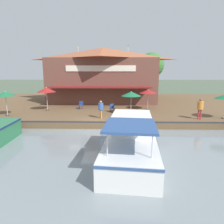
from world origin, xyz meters
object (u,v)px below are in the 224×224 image
Objects in this scene: patio_umbrella_mid_patio_right at (46,90)px; motorboat_distant_upstream at (131,140)px; mooring_post at (114,116)px; patio_umbrella_near_quay_edge at (5,94)px; tree_behind_restaurant at (107,66)px; patio_umbrella_by_entrance at (148,92)px; tree_downstream_bank at (151,66)px; person_near_entrance at (101,107)px; cafe_chair_far_corner_seat at (81,105)px; person_mid_patio at (200,106)px; patio_umbrella_back_row at (131,94)px; cafe_chair_back_row_seat at (112,108)px; waterfront_restaurant at (103,74)px.

motorboat_distant_upstream is (10.31, 8.23, -1.89)m from patio_umbrella_mid_patio_right.
patio_umbrella_mid_patio_right is 8.92m from mooring_post.
mooring_post is at bearing 55.46° from patio_umbrella_mid_patio_right.
tree_behind_restaurant reaches higher than patio_umbrella_near_quay_edge.
patio_umbrella_by_entrance is 12.49m from tree_downstream_bank.
motorboat_distant_upstream reaches higher than person_near_entrance.
mooring_post is (-5.35, -1.02, 0.16)m from motorboat_distant_upstream.
motorboat_distant_upstream is at bearing 18.39° from person_near_entrance.
patio_umbrella_by_entrance reaches higher than mooring_post.
tree_behind_restaurant reaches higher than mooring_post.
cafe_chair_far_corner_seat is at bearing -92.73° from patio_umbrella_by_entrance.
person_mid_patio is 16.90m from tree_downstream_bank.
cafe_chair_far_corner_seat is 12.16m from person_mid_patio.
patio_umbrella_by_entrance is 11.33m from motorboat_distant_upstream.
mooring_post is at bearing -26.52° from patio_umbrella_back_row.
cafe_chair_back_row_seat is 0.47× the size of person_mid_patio.
patio_umbrella_mid_patio_right is at bearing -74.63° from cafe_chair_far_corner_seat.
person_near_entrance is at bearing -18.45° from cafe_chair_back_row_seat.
cafe_chair_back_row_seat is at bearing 63.12° from cafe_chair_far_corner_seat.
cafe_chair_far_corner_seat is (-0.35, -7.35, -1.50)m from patio_umbrella_by_entrance.
patio_umbrella_by_entrance reaches higher than person_mid_patio.
patio_umbrella_mid_patio_right is at bearing -86.84° from patio_umbrella_by_entrance.
waterfront_restaurant reaches higher than tree_downstream_bank.
cafe_chair_far_corner_seat is 0.94× the size of mooring_post.
patio_umbrella_mid_patio_right reaches higher than patio_umbrella_back_row.
waterfront_restaurant is 17.27× the size of cafe_chair_far_corner_seat.
person_mid_patio reaches higher than cafe_chair_back_row_seat.
tree_downstream_bank reaches higher than patio_umbrella_mid_patio_right.
tree_behind_restaurant is (-1.17, -7.12, -0.05)m from tree_downstream_bank.
cafe_chair_far_corner_seat is (-2.71, -5.37, -1.50)m from patio_umbrella_back_row.
person_near_entrance is 18.08m from tree_downstream_bank.
patio_umbrella_back_row is at bearing 125.02° from person_near_entrance.
patio_umbrella_back_row reaches higher than motorboat_distant_upstream.
waterfront_restaurant is 8.14m from cafe_chair_far_corner_seat.
patio_umbrella_near_quay_edge is 22.19m from tree_downstream_bank.
motorboat_distant_upstream reaches higher than mooring_post.
cafe_chair_far_corner_seat is 12.24m from motorboat_distant_upstream.
tree_behind_restaurant is at bearing -153.44° from person_mid_patio.
person_near_entrance is (0.91, 8.87, -1.08)m from patio_umbrella_near_quay_edge.
patio_umbrella_by_entrance is at bearing 132.11° from person_near_entrance.
mooring_post is (2.17, 10.05, -1.60)m from patio_umbrella_near_quay_edge.
cafe_chair_far_corner_seat is at bearing -156.94° from motorboat_distant_upstream.
patio_umbrella_mid_patio_right is 1.56× the size of person_near_entrance.
person_mid_patio reaches higher than motorboat_distant_upstream.
patio_umbrella_mid_patio_right reaches higher than motorboat_distant_upstream.
person_mid_patio is 0.24× the size of motorboat_distant_upstream.
person_mid_patio is at bearing 86.52° from patio_umbrella_near_quay_edge.
mooring_post is at bearing 7.54° from waterfront_restaurant.
waterfront_restaurant is at bearing -171.50° from motorboat_distant_upstream.
patio_umbrella_back_row is at bearing 95.07° from patio_umbrella_near_quay_edge.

